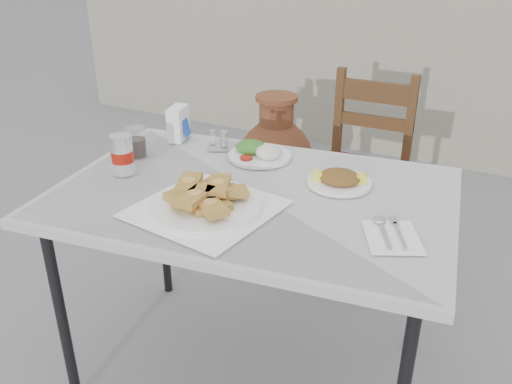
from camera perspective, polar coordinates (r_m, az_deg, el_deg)
The scene contains 13 objects.
ground at distance 2.34m, azimuth -0.67°, elevation -16.30°, with size 80.00×80.00×0.00m, color #5F5F61.
cafe_table at distance 1.82m, azimuth -0.34°, elevation -1.39°, with size 1.42×1.06×0.79m.
pide_plate at distance 1.67m, azimuth -5.35°, elevation -0.68°, with size 0.45×0.45×0.08m.
salad_rice_plate at distance 2.05m, azimuth 0.32°, elevation 4.26°, with size 0.24×0.24×0.06m.
salad_chopped_plate at distance 1.86m, azimuth 8.78°, elevation 1.35°, with size 0.22×0.22×0.05m.
soda_can at distance 1.96m, azimuth -13.90°, elevation 3.86°, with size 0.08×0.08×0.14m.
cola_glass at distance 2.11m, azimuth -12.45°, elevation 5.03°, with size 0.08×0.08×0.11m.
napkin_holder at distance 2.24m, azimuth -8.18°, elevation 7.16°, with size 0.09×0.12×0.14m.
condiment_caddy at distance 2.14m, azimuth -3.71°, elevation 5.28°, with size 0.13×0.12×0.07m.
cutlery_napkin at distance 1.59m, azimuth 13.96°, elevation -4.28°, with size 0.22×0.23×0.01m.
chair at distance 2.75m, azimuth 11.07°, elevation 2.32°, with size 0.44×0.44×0.96m.
terracotta_urn at distance 3.07m, azimuth 2.07°, elevation 2.66°, with size 0.44×0.44×0.77m.
back_wall at distance 4.22m, azimuth 16.13°, elevation 11.67°, with size 6.00×0.25×1.20m, color gray.
Camera 1 is at (0.83, -1.51, 1.58)m, focal length 38.00 mm.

